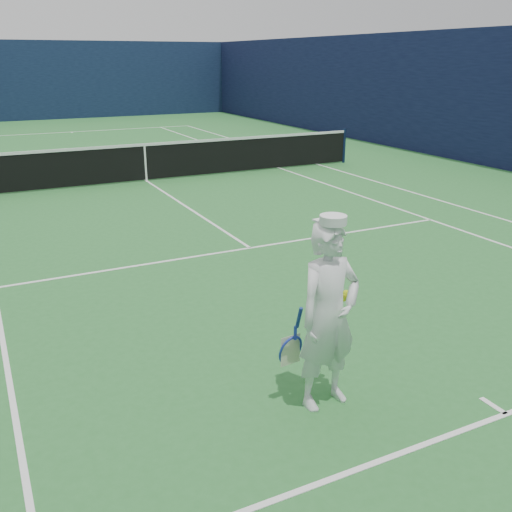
{
  "coord_description": "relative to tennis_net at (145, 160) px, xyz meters",
  "views": [
    {
      "loc": [
        -4.12,
        -14.9,
        3.16
      ],
      "look_at": [
        -1.4,
        -9.45,
        1.03
      ],
      "focal_mm": 40.0,
      "sensor_mm": 36.0,
      "label": 1
    }
  ],
  "objects": [
    {
      "name": "tennis_net",
      "position": [
        0.0,
        0.0,
        0.0
      ],
      "size": [
        12.88,
        0.09,
        1.07
      ],
      "color": "#141E4C",
      "rests_on": "ground"
    },
    {
      "name": "tennis_player",
      "position": [
        -1.4,
        -10.94,
        0.36
      ],
      "size": [
        0.8,
        0.5,
        1.87
      ],
      "rotation": [
        0.0,
        0.0,
        0.1
      ],
      "color": "white",
      "rests_on": "ground"
    },
    {
      "name": "ground",
      "position": [
        0.0,
        0.0,
        -0.55
      ],
      "size": [
        80.0,
        80.0,
        0.0
      ],
      "primitive_type": "plane",
      "color": "#2A6F30",
      "rests_on": "ground"
    },
    {
      "name": "court_markings",
      "position": [
        0.0,
        0.0,
        -0.55
      ],
      "size": [
        11.03,
        23.83,
        0.01
      ],
      "color": "white",
      "rests_on": "ground"
    },
    {
      "name": "windscreen_fence",
      "position": [
        0.0,
        0.0,
        1.45
      ],
      "size": [
        20.12,
        36.12,
        4.0
      ],
      "color": "#0F1B39",
      "rests_on": "ground"
    }
  ]
}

